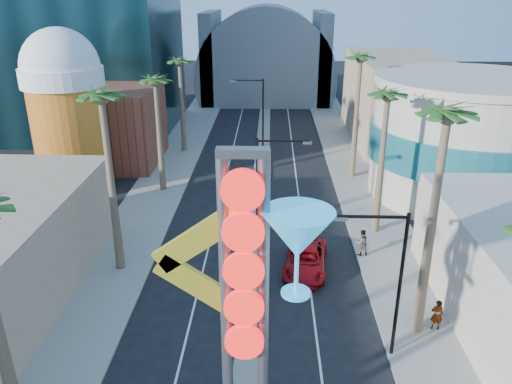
% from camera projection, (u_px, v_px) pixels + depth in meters
% --- Properties ---
extents(sidewalk_west, '(5.00, 100.00, 0.15)m').
position_uv_depth(sidewalk_west, '(168.00, 171.00, 50.95)').
color(sidewalk_west, gray).
rests_on(sidewalk_west, ground).
extents(sidewalk_east, '(5.00, 100.00, 0.15)m').
position_uv_depth(sidewalk_east, '(355.00, 173.00, 50.41)').
color(sidewalk_east, gray).
rests_on(sidewalk_east, ground).
extents(median, '(1.60, 84.00, 0.15)m').
position_uv_depth(median, '(262.00, 163.00, 53.45)').
color(median, gray).
rests_on(median, ground).
extents(brick_filler_west, '(10.00, 10.00, 8.00)m').
position_uv_depth(brick_filler_west, '(110.00, 126.00, 52.42)').
color(brick_filler_west, brown).
rests_on(brick_filler_west, ground).
extents(filler_east, '(10.00, 20.00, 10.00)m').
position_uv_depth(filler_east, '(396.00, 99.00, 60.39)').
color(filler_east, tan).
rests_on(filler_east, ground).
extents(beer_mug, '(7.00, 7.00, 14.50)m').
position_uv_depth(beer_mug, '(66.00, 106.00, 43.59)').
color(beer_mug, orange).
rests_on(beer_mug, ground).
extents(turquoise_building, '(16.60, 16.60, 10.60)m').
position_uv_depth(turquoise_building, '(466.00, 138.00, 43.59)').
color(turquoise_building, '#B0A395').
rests_on(turquoise_building, ground).
extents(canopy, '(22.00, 16.00, 22.00)m').
position_uv_depth(canopy, '(266.00, 73.00, 83.30)').
color(canopy, slate).
rests_on(canopy, ground).
extents(neon_sign, '(6.53, 2.60, 12.55)m').
position_uv_depth(neon_sign, '(266.00, 286.00, 18.28)').
color(neon_sign, gray).
rests_on(neon_sign, ground).
extents(streetlight_0, '(3.79, 0.25, 8.00)m').
position_uv_depth(streetlight_0, '(265.00, 181.00, 34.97)').
color(streetlight_0, black).
rests_on(streetlight_0, ground).
extents(streetlight_1, '(3.79, 0.25, 8.00)m').
position_uv_depth(streetlight_1, '(258.00, 106.00, 57.20)').
color(streetlight_1, black).
rests_on(streetlight_1, ground).
extents(streetlight_2, '(3.45, 0.25, 8.00)m').
position_uv_depth(streetlight_2, '(391.00, 274.00, 23.71)').
color(streetlight_2, black).
rests_on(streetlight_2, ground).
extents(palm_1, '(2.40, 2.40, 12.70)m').
position_uv_depth(palm_1, '(102.00, 109.00, 29.28)').
color(palm_1, brown).
rests_on(palm_1, ground).
extents(palm_2, '(2.40, 2.40, 11.20)m').
position_uv_depth(palm_2, '(156.00, 88.00, 42.74)').
color(palm_2, brown).
rests_on(palm_2, ground).
extents(palm_3, '(2.40, 2.40, 11.20)m').
position_uv_depth(palm_3, '(180.00, 67.00, 53.84)').
color(palm_3, brown).
rests_on(palm_3, ground).
extents(palm_5, '(2.40, 2.40, 13.20)m').
position_uv_depth(palm_5, '(445.00, 132.00, 23.06)').
color(palm_5, brown).
rests_on(palm_5, ground).
extents(palm_6, '(2.40, 2.40, 11.70)m').
position_uv_depth(palm_6, '(387.00, 104.00, 34.67)').
color(palm_6, brown).
rests_on(palm_6, ground).
extents(palm_7, '(2.40, 2.40, 12.70)m').
position_uv_depth(palm_7, '(360.00, 66.00, 45.43)').
color(palm_7, brown).
rests_on(palm_7, ground).
extents(red_pickup, '(3.38, 6.09, 1.61)m').
position_uv_depth(red_pickup, '(306.00, 259.00, 32.95)').
color(red_pickup, maroon).
rests_on(red_pickup, ground).
extents(pedestrian_a, '(0.68, 0.46, 1.84)m').
position_uv_depth(pedestrian_a, '(437.00, 315.00, 26.92)').
color(pedestrian_a, gray).
rests_on(pedestrian_a, sidewalk_east).
extents(pedestrian_b, '(1.07, 0.92, 1.91)m').
position_uv_depth(pedestrian_b, '(362.00, 243.00, 34.49)').
color(pedestrian_b, gray).
rests_on(pedestrian_b, sidewalk_east).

